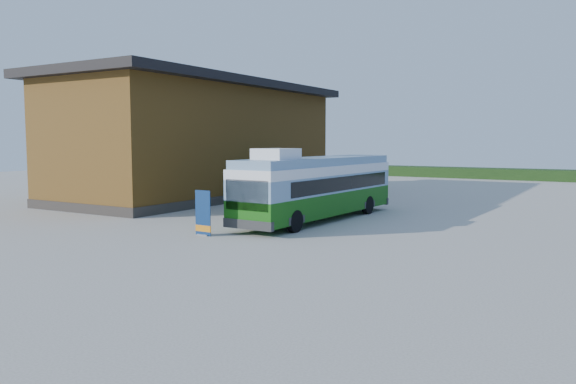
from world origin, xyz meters
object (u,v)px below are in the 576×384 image
Objects in this scene: bus at (318,186)px; picnic_table at (296,210)px; banner at (203,217)px; slurry_tanker at (269,181)px; person_b at (262,200)px; person_a at (243,193)px.

bus is 7.34× the size of picnic_table.
picnic_table is (1.26, 5.04, -0.16)m from banner.
banner is at bearing -75.55° from slurry_tanker.
person_b is at bearing -162.35° from picnic_table.
banner is 0.89× the size of person_a.
slurry_tanker is at bearing 139.23° from picnic_table.
banner is at bearing -99.46° from person_a.
person_a reaches higher than picnic_table.
banner is at bearing 30.73° from person_b.
picnic_table is 0.79× the size of person_b.
person_b is (-1.68, -0.24, 0.39)m from picnic_table.
slurry_tanker is (-2.42, 6.21, 0.17)m from person_a.
slurry_tanker is at bearing 114.49° from banner.
slurry_tanker reaches higher than picnic_table.
bus is 5.77× the size of person_b.
banner reaches higher than picnic_table.
slurry_tanker is (-6.96, 6.63, -0.44)m from bus.
bus is at bearing 146.30° from person_b.
bus is at bearing 76.08° from banner.
picnic_table is at bearing -57.78° from slurry_tanker.
picnic_table is at bearing -52.66° from person_a.
bus is 6.24× the size of banner.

